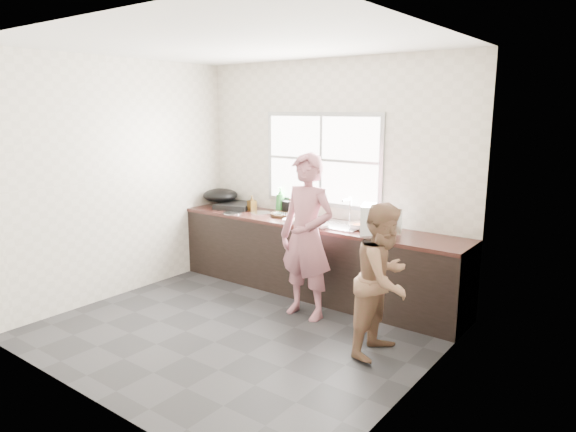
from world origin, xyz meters
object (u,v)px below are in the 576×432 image
Objects in this scene: person_side at (384,280)px; bowl_crabs at (358,227)px; plate_food at (281,214)px; pot_lid_right at (261,213)px; pot_lid_left at (233,213)px; cutting_board at (286,214)px; dish_rack at (382,220)px; black_pot at (291,207)px; woman at (307,242)px; glass_jar at (278,207)px; bottle_green at (280,200)px; wok at (220,195)px; burner at (235,205)px; bottle_brown_short at (291,206)px; bottle_brown_tall at (252,204)px; bowl_held at (323,226)px; bowl_mince at (292,221)px.

bowl_crabs is (-0.74, 0.86, 0.21)m from person_side.
pot_lid_right is (-0.26, -0.08, -0.00)m from plate_food.
pot_lid_right is (0.28, 0.21, 0.00)m from pot_lid_left.
dish_rack reaches higher than cutting_board.
pot_lid_right is at bearing -144.01° from black_pot.
woman is 14.63× the size of glass_jar.
bottle_green is 2.92× the size of glass_jar.
plate_food is 0.49× the size of dish_rack.
cutting_board is 1.38m from dish_rack.
wok is 0.56m from pot_lid_left.
burner reaches higher than bowl_crabs.
dish_rack reaches higher than black_pot.
cutting_board is 1.57× the size of pot_lid_left.
bowl_crabs is at bearing -11.51° from bottle_green.
person_side is 2.18m from bottle_brown_short.
bottle_brown_tall is at bearing 176.84° from bowl_crabs.
person_side reaches higher than wok.
bowl_held is 0.89× the size of plate_food.
pot_lid_right is at bearing 161.40° from bowl_mince.
wok is at bearing -169.07° from glass_jar.
woman is 0.41m from bowl_held.
wok reaches higher than glass_jar.
burner is at bearing 171.66° from pot_lid_right.
bottle_brown_tall is at bearing -3.77° from burner.
bottle_brown_short is at bearing 150.19° from bowl_held.
bowl_mince is 0.77m from bowl_crabs.
pot_lid_right is at bearing -143.60° from bottle_brown_short.
pot_lid_right is at bearing 168.44° from bowl_held.
burner is at bearing 165.71° from bowl_mince.
bowl_crabs is 0.76× the size of black_pot.
bowl_held is at bearing 58.83° from person_side.
burner reaches higher than pot_lid_right.
bowl_crabs is 0.37× the size of wok.
bowl_held is 0.70× the size of pot_lid_right.
wok reaches higher than cutting_board.
cutting_board is 0.17m from black_pot.
cutting_board is 1.45× the size of pot_lid_right.
bottle_green is at bearing 140.89° from woman.
bottle_brown_short is 0.81m from burner.
wok is 0.76m from pot_lid_right.
pot_lid_left is at bearing 75.28° from person_side.
bowl_crabs is at bearing -1.45° from pot_lid_right.
woman is 1.29m from pot_lid_right.
burner reaches higher than cutting_board.
cutting_board is at bearing -36.95° from bottle_green.
person_side is 6.53× the size of bowl_mince.
pot_lid_right is (-0.30, -0.22, -0.08)m from bottle_brown_short.
bottle_brown_tall is at bearing -0.43° from wok.
black_pot is 0.01m from bottle_brown_short.
bottle_green is at bearing 13.30° from burner.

